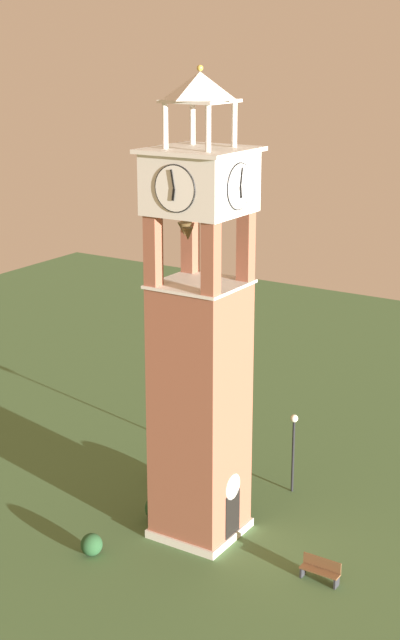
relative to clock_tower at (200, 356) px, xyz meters
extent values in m
plane|color=#476B3D|center=(0.00, 0.00, -7.95)|extent=(80.00, 80.00, 0.00)
cube|color=#93543D|center=(0.00, 0.00, -2.51)|extent=(3.18, 3.18, 10.90)
cube|color=silver|center=(0.00, 0.00, -7.78)|extent=(3.38, 3.38, 0.35)
cube|color=black|center=(0.00, -1.60, -6.80)|extent=(1.10, 0.04, 2.20)
cylinder|color=silver|center=(0.00, -1.60, -5.40)|extent=(1.10, 0.04, 1.10)
cube|color=#93543D|center=(-1.31, -1.31, 4.38)|extent=(0.56, 0.56, 2.88)
cube|color=#93543D|center=(1.31, -1.31, 4.38)|extent=(0.56, 0.56, 2.88)
cube|color=#93543D|center=(-1.31, 1.31, 4.38)|extent=(0.56, 0.56, 2.88)
cube|color=#93543D|center=(1.31, 1.31, 4.38)|extent=(0.56, 0.56, 2.88)
cube|color=silver|center=(0.00, 0.00, 3.00)|extent=(3.34, 3.34, 0.12)
cone|color=brown|center=(0.71, -0.09, 5.12)|extent=(0.49, 0.49, 0.42)
cone|color=brown|center=(0.01, 0.72, 5.12)|extent=(0.57, 0.57, 0.54)
cone|color=brown|center=(-0.71, 0.10, 5.12)|extent=(0.42, 0.42, 0.49)
cone|color=brown|center=(-0.14, -0.70, 5.12)|extent=(0.56, 0.56, 0.53)
cube|color=silver|center=(0.00, 0.00, 6.99)|extent=(3.42, 3.42, 2.33)
cylinder|color=white|center=(0.00, -1.73, 6.99)|extent=(1.77, 0.05, 1.77)
torus|color=black|center=(0.00, -1.73, 6.99)|extent=(1.79, 0.06, 1.79)
cube|color=black|center=(0.03, -1.79, 6.77)|extent=(0.15, 0.03, 0.45)
cube|color=black|center=(0.06, -1.79, 7.34)|extent=(0.18, 0.03, 0.71)
cylinder|color=white|center=(0.00, 1.73, 6.99)|extent=(1.77, 0.05, 1.77)
torus|color=black|center=(0.00, 1.73, 6.99)|extent=(1.79, 0.06, 1.79)
cube|color=black|center=(0.03, 1.79, 6.77)|extent=(0.15, 0.03, 0.45)
cube|color=black|center=(0.06, 1.79, 7.34)|extent=(0.18, 0.03, 0.71)
cylinder|color=white|center=(-1.73, 0.00, 6.99)|extent=(0.05, 1.77, 1.77)
torus|color=black|center=(-1.73, 0.00, 6.99)|extent=(0.06, 1.79, 1.79)
cube|color=black|center=(-1.79, 0.03, 6.77)|extent=(0.03, 0.15, 0.45)
cube|color=black|center=(-1.79, 0.06, 7.34)|extent=(0.03, 0.18, 0.71)
cylinder|color=white|center=(1.73, 0.00, 6.99)|extent=(0.05, 1.77, 1.77)
torus|color=black|center=(1.73, 0.00, 6.99)|extent=(0.06, 1.79, 1.79)
cube|color=black|center=(1.79, 0.03, 6.77)|extent=(0.03, 0.15, 0.45)
cube|color=black|center=(1.79, 0.06, 7.34)|extent=(0.03, 0.18, 0.71)
cube|color=silver|center=(0.00, 0.00, 8.23)|extent=(3.78, 3.78, 0.16)
cylinder|color=silver|center=(-0.94, -0.94, 9.15)|extent=(0.22, 0.22, 1.67)
cylinder|color=silver|center=(0.94, -0.94, 9.15)|extent=(0.22, 0.22, 1.67)
cylinder|color=silver|center=(-0.94, 0.94, 9.15)|extent=(0.22, 0.22, 1.67)
cylinder|color=silver|center=(0.94, 0.94, 9.15)|extent=(0.22, 0.22, 1.67)
cube|color=silver|center=(0.00, 0.00, 10.04)|extent=(2.32, 2.32, 0.12)
pyramid|color=silver|center=(0.00, 0.00, 10.60)|extent=(2.32, 2.32, 1.00)
sphere|color=#B79338|center=(0.00, 0.00, 11.22)|extent=(0.24, 0.24, 0.24)
cube|color=brown|center=(-0.75, -5.97, -7.50)|extent=(0.46, 1.61, 0.06)
cube|color=brown|center=(-0.56, -5.97, -7.22)|extent=(0.07, 1.60, 0.44)
cube|color=#2D2D33|center=(-0.76, -6.69, -7.74)|extent=(0.40, 0.09, 0.42)
cube|color=#2D2D33|center=(-0.75, -5.25, -7.74)|extent=(0.40, 0.09, 0.42)
cylinder|color=black|center=(5.44, -1.64, -6.21)|extent=(0.12, 0.12, 3.48)
sphere|color=#F9EFCC|center=(5.44, -1.64, -4.29)|extent=(0.36, 0.36, 0.36)
cylinder|color=#38513D|center=(4.20, 1.12, -7.55)|extent=(0.52, 0.52, 0.80)
ellipsoid|color=#234C28|center=(3.13, 3.81, -7.45)|extent=(1.12, 1.12, 1.01)
ellipsoid|color=#234C28|center=(-0.19, 2.26, -7.41)|extent=(0.81, 0.81, 1.09)
ellipsoid|color=#234C28|center=(-3.95, 2.74, -7.49)|extent=(0.90, 0.90, 0.93)
camera|label=1|loc=(-29.61, -18.75, 12.05)|focal=51.55mm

